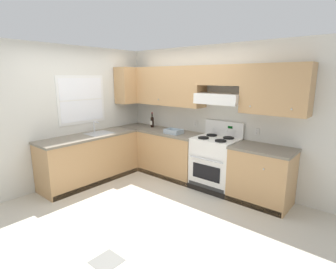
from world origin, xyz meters
The scene contains 9 objects.
ground_plane centered at (0.00, 0.00, 0.00)m, with size 7.04×7.04×0.00m, color beige.
floor_accent_tile centered at (0.85, -1.22, 0.00)m, with size 0.30×0.30×0.01m, color slate.
wall_back centered at (0.40, 1.53, 1.48)m, with size 4.68×0.57×2.55m.
wall_left centered at (-1.59, 0.23, 1.34)m, with size 0.47×4.00×2.55m.
counter_back_run centered at (0.13, 1.24, 0.45)m, with size 3.60×0.65×0.91m.
counter_left_run centered at (-1.24, 0.00, 0.46)m, with size 0.63×1.91×1.13m.
stove centered at (0.75, 1.25, 0.48)m, with size 0.76×0.62×1.20m.
wine_bottle centered at (-0.90, 1.36, 1.04)m, with size 0.07×0.07×0.32m.
bowl centered at (-0.13, 1.15, 0.94)m, with size 0.33×0.24×0.08m.
Camera 1 is at (2.98, -2.69, 1.99)m, focal length 27.93 mm.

